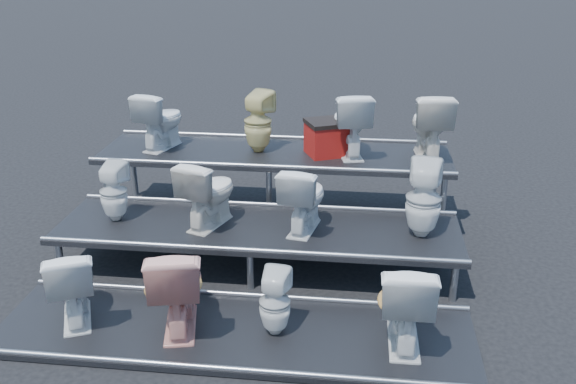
# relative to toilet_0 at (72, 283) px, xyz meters

# --- Properties ---
(ground) EXTENTS (80.00, 80.00, 0.00)m
(ground) POSITION_rel_toilet_0_xyz_m (1.46, 1.30, -0.43)
(ground) COLOR black
(ground) RESTS_ON ground
(tier_front) EXTENTS (4.20, 1.20, 0.06)m
(tier_front) POSITION_rel_toilet_0_xyz_m (1.46, 0.00, -0.40)
(tier_front) COLOR black
(tier_front) RESTS_ON ground
(tier_mid) EXTENTS (4.20, 1.20, 0.46)m
(tier_mid) POSITION_rel_toilet_0_xyz_m (1.46, 1.30, -0.20)
(tier_mid) COLOR black
(tier_mid) RESTS_ON ground
(tier_back) EXTENTS (4.20, 1.20, 0.86)m
(tier_back) POSITION_rel_toilet_0_xyz_m (1.46, 2.60, 0.00)
(tier_back) COLOR black
(tier_back) RESTS_ON ground
(toilet_0) EXTENTS (0.66, 0.82, 0.73)m
(toilet_0) POSITION_rel_toilet_0_xyz_m (0.00, 0.00, 0.00)
(toilet_0) COLOR silver
(toilet_0) RESTS_ON tier_front
(toilet_1) EXTENTS (0.62, 0.89, 0.82)m
(toilet_1) POSITION_rel_toilet_0_xyz_m (0.96, 0.00, 0.05)
(toilet_1) COLOR #E49A8A
(toilet_1) RESTS_ON tier_front
(toilet_2) EXTENTS (0.30, 0.31, 0.60)m
(toilet_2) POSITION_rel_toilet_0_xyz_m (1.82, 0.00, -0.06)
(toilet_2) COLOR silver
(toilet_2) RESTS_ON tier_front
(toilet_3) EXTENTS (0.46, 0.79, 0.80)m
(toilet_3) POSITION_rel_toilet_0_xyz_m (2.92, 0.00, 0.04)
(toilet_3) COLOR silver
(toilet_3) RESTS_ON tier_front
(toilet_4) EXTENTS (0.32, 0.33, 0.64)m
(toilet_4) POSITION_rel_toilet_0_xyz_m (-0.08, 1.30, 0.35)
(toilet_4) COLOR silver
(toilet_4) RESTS_ON tier_mid
(toilet_5) EXTENTS (0.62, 0.80, 0.72)m
(toilet_5) POSITION_rel_toilet_0_xyz_m (0.95, 1.30, 0.40)
(toilet_5) COLOR silver
(toilet_5) RESTS_ON tier_mid
(toilet_6) EXTENTS (0.51, 0.75, 0.70)m
(toilet_6) POSITION_rel_toilet_0_xyz_m (1.94, 1.30, 0.39)
(toilet_6) COLOR silver
(toilet_6) RESTS_ON tier_mid
(toilet_7) EXTENTS (0.40, 0.40, 0.79)m
(toilet_7) POSITION_rel_toilet_0_xyz_m (3.14, 1.30, 0.43)
(toilet_7) COLOR silver
(toilet_7) RESTS_ON tier_mid
(toilet_8) EXTENTS (0.58, 0.77, 0.70)m
(toilet_8) POSITION_rel_toilet_0_xyz_m (0.06, 2.60, 0.78)
(toilet_8) COLOR silver
(toilet_8) RESTS_ON tier_back
(toilet_9) EXTENTS (0.44, 0.44, 0.74)m
(toilet_9) POSITION_rel_toilet_0_xyz_m (1.26, 2.60, 0.80)
(toilet_9) COLOR #DACB83
(toilet_9) RESTS_ON tier_back
(toilet_10) EXTENTS (0.58, 0.82, 0.76)m
(toilet_10) POSITION_rel_toilet_0_xyz_m (2.35, 2.60, 0.82)
(toilet_10) COLOR silver
(toilet_10) RESTS_ON tier_back
(toilet_11) EXTENTS (0.51, 0.81, 0.79)m
(toilet_11) POSITION_rel_toilet_0_xyz_m (3.27, 2.60, 0.83)
(toilet_11) COLOR silver
(toilet_11) RESTS_ON tier_back
(red_crate) EXTENTS (0.63, 0.58, 0.37)m
(red_crate) POSITION_rel_toilet_0_xyz_m (2.12, 2.59, 0.62)
(red_crate) COLOR maroon
(red_crate) RESTS_ON tier_back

